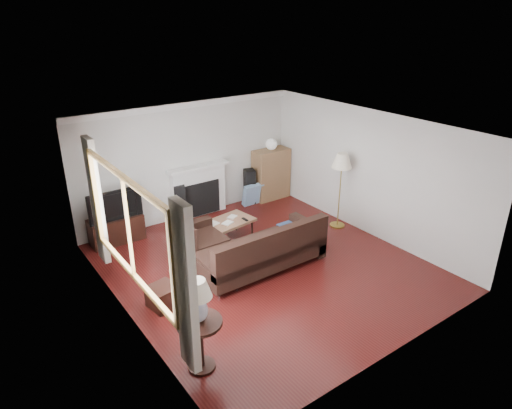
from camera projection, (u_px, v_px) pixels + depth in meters
room at (266, 202)px, 7.63m from camera, size 5.10×5.60×2.54m
window at (128, 228)px, 6.04m from camera, size 0.12×2.74×1.54m
curtain_near at (186, 289)px, 5.00m from camera, size 0.10×0.35×2.10m
curtain_far at (97, 202)px, 7.26m from camera, size 0.10×0.35×2.10m
fireplace at (199, 190)px, 9.94m from camera, size 1.40×0.26×1.15m
tv_stand at (116, 229)px, 8.92m from camera, size 1.01×0.46×0.51m
television at (113, 203)px, 8.70m from camera, size 1.04×0.14×0.60m
speaker_left at (180, 204)px, 9.66m from camera, size 0.32×0.34×0.83m
speaker_right at (250, 186)px, 10.63m from camera, size 0.30×0.33×0.82m
bookshelf at (271, 174)px, 10.84m from camera, size 0.87×0.42×1.20m
globe_lamp at (271, 144)px, 10.55m from camera, size 0.26×0.26×0.26m
sectional_sofa at (261, 248)px, 7.91m from camera, size 2.52×1.84×0.81m
coffee_table at (226, 232)px, 8.90m from camera, size 1.19×0.76×0.44m
footstool at (163, 296)px, 6.98m from camera, size 0.47×0.47×0.35m
floor_lamp at (340, 191)px, 9.33m from camera, size 0.45×0.45×1.59m
side_table at (201, 344)px, 5.71m from camera, size 0.58×0.58×0.72m
table_lamp at (198, 301)px, 5.45m from camera, size 0.36×0.36×0.58m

